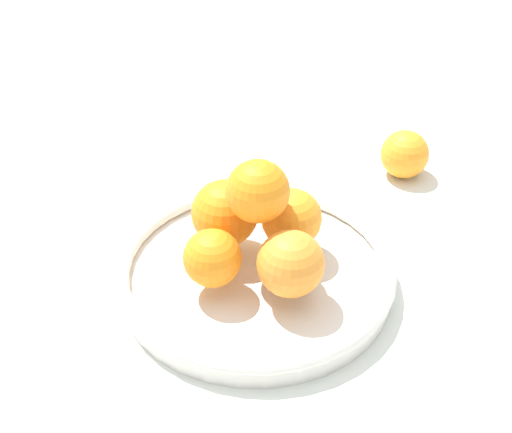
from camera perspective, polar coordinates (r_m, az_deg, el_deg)
The scene contains 4 objects.
ground_plane at distance 0.85m, azimuth 0.00°, elevation -5.43°, with size 4.00×4.00×0.00m, color silver.
fruit_bowl at distance 0.84m, azimuth 0.00°, elevation -4.54°, with size 0.32×0.32×0.03m.
orange_pile at distance 0.80m, azimuth 0.04°, elevation -0.84°, with size 0.16×0.18×0.13m.
stray_orange at distance 1.04m, azimuth 11.81°, elevation 4.90°, with size 0.07×0.07×0.07m, color orange.
Camera 1 is at (-0.60, -0.20, 0.57)m, focal length 50.00 mm.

